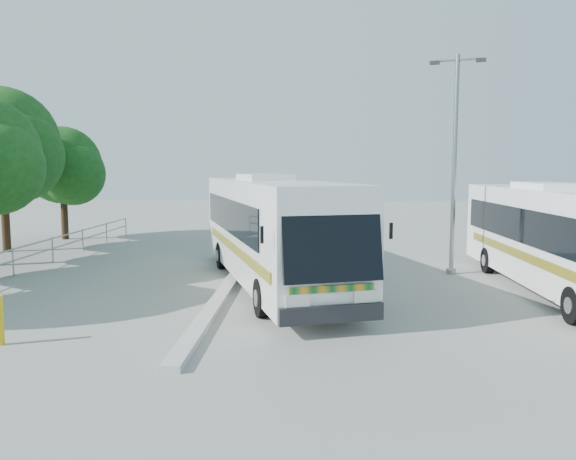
{
  "coord_description": "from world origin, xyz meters",
  "views": [
    {
      "loc": [
        0.23,
        -15.77,
        3.73
      ],
      "look_at": [
        -0.47,
        2.99,
        1.67
      ],
      "focal_mm": 35.0,
      "sensor_mm": 36.0,
      "label": 1
    }
  ],
  "objects_px": {
    "tree_far_e": "(64,165)",
    "lamppost": "(455,155)",
    "coach_main": "(271,228)",
    "coach_adjacent": "(557,236)",
    "tree_far_d": "(3,144)",
    "bollard": "(0,320)"
  },
  "relations": [
    {
      "from": "tree_far_e",
      "to": "lamppost",
      "type": "height_order",
      "value": "lamppost"
    },
    {
      "from": "tree_far_e",
      "to": "lamppost",
      "type": "distance_m",
      "value": 20.14
    },
    {
      "from": "lamppost",
      "to": "coach_main",
      "type": "bearing_deg",
      "value": -144.42
    },
    {
      "from": "coach_main",
      "to": "coach_adjacent",
      "type": "relative_size",
      "value": 1.09
    },
    {
      "from": "tree_far_e",
      "to": "coach_main",
      "type": "xyz_separation_m",
      "value": [
        11.64,
        -11.3,
        -2.05
      ]
    },
    {
      "from": "tree_far_d",
      "to": "tree_far_e",
      "type": "height_order",
      "value": "tree_far_d"
    },
    {
      "from": "coach_adjacent",
      "to": "lamppost",
      "type": "height_order",
      "value": "lamppost"
    },
    {
      "from": "tree_far_e",
      "to": "bollard",
      "type": "distance_m",
      "value": 19.12
    },
    {
      "from": "tree_far_d",
      "to": "bollard",
      "type": "bearing_deg",
      "value": -62.06
    },
    {
      "from": "lamppost",
      "to": "bollard",
      "type": "relative_size",
      "value": 7.18
    },
    {
      "from": "coach_adjacent",
      "to": "lamppost",
      "type": "xyz_separation_m",
      "value": [
        -2.37,
        2.91,
        2.49
      ]
    },
    {
      "from": "tree_far_e",
      "to": "coach_adjacent",
      "type": "xyz_separation_m",
      "value": [
        20.29,
        -12.12,
        -2.18
      ]
    },
    {
      "from": "coach_adjacent",
      "to": "tree_far_e",
      "type": "bearing_deg",
      "value": 149.49
    },
    {
      "from": "lamppost",
      "to": "coach_adjacent",
      "type": "bearing_deg",
      "value": -33.61
    },
    {
      "from": "tree_far_d",
      "to": "coach_main",
      "type": "xyz_separation_m",
      "value": [
        12.32,
        -6.8,
        -2.98
      ]
    },
    {
      "from": "coach_adjacent",
      "to": "coach_main",
      "type": "bearing_deg",
      "value": 174.97
    },
    {
      "from": "tree_far_d",
      "to": "coach_adjacent",
      "type": "bearing_deg",
      "value": -19.96
    },
    {
      "from": "coach_adjacent",
      "to": "lamppost",
      "type": "bearing_deg",
      "value": 129.58
    },
    {
      "from": "tree_far_d",
      "to": "tree_far_e",
      "type": "bearing_deg",
      "value": 81.37
    },
    {
      "from": "tree_far_e",
      "to": "bollard",
      "type": "xyz_separation_m",
      "value": [
        6.33,
        -17.73,
        -3.36
      ]
    },
    {
      "from": "tree_far_d",
      "to": "lamppost",
      "type": "height_order",
      "value": "lamppost"
    },
    {
      "from": "coach_main",
      "to": "tree_far_d",
      "type": "bearing_deg",
      "value": 134.1
    }
  ]
}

